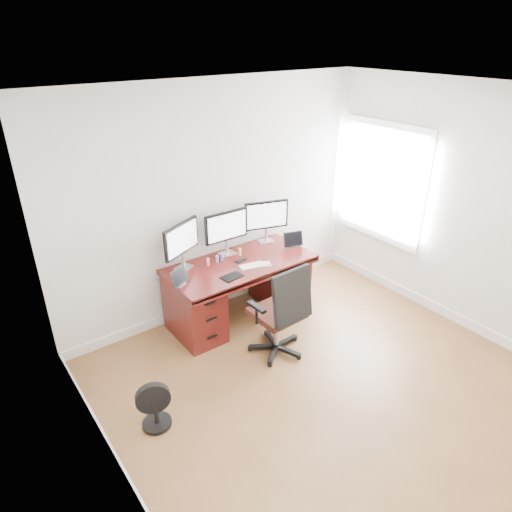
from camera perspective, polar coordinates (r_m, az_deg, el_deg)
ground at (r=4.53m, az=11.97°, el=-17.83°), size 4.50×4.50×0.00m
back_wall at (r=5.29m, az=-4.89°, el=6.81°), size 4.00×0.10×2.70m
right_wall at (r=5.36m, az=27.09°, el=4.22°), size 0.10×4.50×2.70m
desk at (r=5.37m, az=-2.11°, el=-3.96°), size 1.70×0.80×0.75m
office_chair at (r=4.83m, az=2.99°, el=-8.66°), size 0.61×0.58×1.06m
floor_fan at (r=4.22m, az=-12.53°, el=-17.87°), size 0.31×0.26×0.44m
monitor_left at (r=4.98m, az=-9.30°, el=1.97°), size 0.51×0.26×0.53m
monitor_center at (r=5.24m, az=-3.72°, el=3.56°), size 0.55×0.14×0.53m
monitor_right at (r=5.55m, az=1.30°, el=4.97°), size 0.54×0.20×0.53m
tablet_left at (r=4.75m, az=-9.50°, el=-2.70°), size 0.24×0.17×0.19m
tablet_right at (r=5.53m, az=4.72°, el=1.95°), size 0.25×0.14×0.19m
keyboard at (r=5.09m, az=-0.50°, el=-1.24°), size 0.29×0.17×0.01m
trackpad at (r=5.13m, az=1.13°, el=-1.04°), size 0.17×0.17×0.01m
drawing_tablet at (r=4.88m, az=-3.01°, el=-2.58°), size 0.24×0.17×0.01m
phone at (r=5.21m, az=-1.94°, el=-0.54°), size 0.15×0.10×0.01m
figurine_pink at (r=5.11m, az=-6.02°, el=-0.66°), size 0.04×0.04×0.10m
figurine_blue at (r=5.17m, az=-4.88°, el=-0.30°), size 0.04×0.04×0.10m
figurine_purple at (r=5.20m, az=-4.27°, el=-0.11°), size 0.04×0.04×0.10m
figurine_yellow at (r=5.32m, az=-2.05°, el=0.60°), size 0.04×0.04×0.10m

